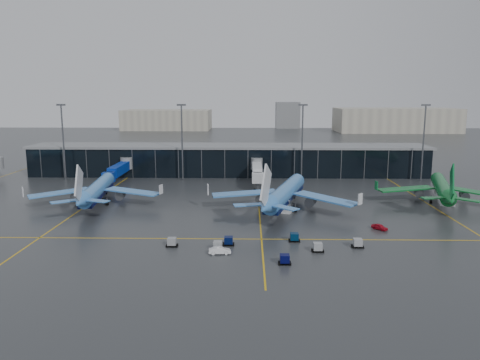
{
  "coord_description": "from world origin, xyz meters",
  "views": [
    {
      "loc": [
        7.53,
        -105.26,
        28.69
      ],
      "look_at": [
        5.0,
        18.0,
        6.0
      ],
      "focal_mm": 35.0,
      "sensor_mm": 36.0,
      "label": 1
    }
  ],
  "objects_px": {
    "airliner_klm_near": "(285,183)",
    "service_van_red": "(380,227)",
    "airliner_arkefly": "(97,181)",
    "mobile_airstair": "(287,209)",
    "airliner_aer_lingus": "(443,180)",
    "service_van_white": "(220,250)",
    "baggage_carts": "(267,245)"
  },
  "relations": [
    {
      "from": "baggage_carts",
      "to": "airliner_aer_lingus",
      "type": "bearing_deg",
      "value": 39.35
    },
    {
      "from": "airliner_aer_lingus",
      "to": "service_van_red",
      "type": "bearing_deg",
      "value": -115.49
    },
    {
      "from": "airliner_arkefly",
      "to": "mobile_airstair",
      "type": "xyz_separation_m",
      "value": [
        49.51,
        -8.27,
        -5.49
      ]
    },
    {
      "from": "airliner_arkefly",
      "to": "service_van_white",
      "type": "distance_m",
      "value": 52.54
    },
    {
      "from": "airliner_klm_near",
      "to": "service_van_white",
      "type": "relative_size",
      "value": 10.99
    },
    {
      "from": "baggage_carts",
      "to": "mobile_airstair",
      "type": "distance_m",
      "value": 28.44
    },
    {
      "from": "airliner_arkefly",
      "to": "airliner_klm_near",
      "type": "bearing_deg",
      "value": -11.98
    },
    {
      "from": "mobile_airstair",
      "to": "service_van_red",
      "type": "xyz_separation_m",
      "value": [
        18.74,
        -14.46,
        -0.15
      ]
    },
    {
      "from": "baggage_carts",
      "to": "service_van_red",
      "type": "bearing_deg",
      "value": 28.48
    },
    {
      "from": "airliner_arkefly",
      "to": "service_van_red",
      "type": "distance_m",
      "value": 72.16
    },
    {
      "from": "baggage_carts",
      "to": "service_van_red",
      "type": "height_order",
      "value": "baggage_carts"
    },
    {
      "from": "airliner_klm_near",
      "to": "airliner_arkefly",
      "type": "bearing_deg",
      "value": -169.44
    },
    {
      "from": "airliner_klm_near",
      "to": "baggage_carts",
      "type": "bearing_deg",
      "value": -84.06
    },
    {
      "from": "airliner_klm_near",
      "to": "service_van_white",
      "type": "distance_m",
      "value": 37.45
    },
    {
      "from": "airliner_arkefly",
      "to": "mobile_airstair",
      "type": "height_order",
      "value": "airliner_arkefly"
    },
    {
      "from": "airliner_aer_lingus",
      "to": "baggage_carts",
      "type": "xyz_separation_m",
      "value": [
        -48.3,
        -39.6,
        -5.43
      ]
    },
    {
      "from": "airliner_arkefly",
      "to": "baggage_carts",
      "type": "xyz_separation_m",
      "value": [
        43.62,
        -36.09,
        -5.5
      ]
    },
    {
      "from": "airliner_arkefly",
      "to": "airliner_klm_near",
      "type": "distance_m",
      "value": 49.51
    },
    {
      "from": "airliner_arkefly",
      "to": "service_van_white",
      "type": "xyz_separation_m",
      "value": [
        34.89,
        -38.88,
        -5.6
      ]
    },
    {
      "from": "airliner_aer_lingus",
      "to": "service_van_white",
      "type": "xyz_separation_m",
      "value": [
        -57.03,
        -42.39,
        -5.52
      ]
    },
    {
      "from": "airliner_klm_near",
      "to": "service_van_red",
      "type": "xyz_separation_m",
      "value": [
        18.98,
        -17.87,
        -6.2
      ]
    },
    {
      "from": "service_van_red",
      "to": "service_van_white",
      "type": "xyz_separation_m",
      "value": [
        -33.37,
        -16.16,
        0.05
      ]
    },
    {
      "from": "airliner_aer_lingus",
      "to": "baggage_carts",
      "type": "distance_m",
      "value": 62.69
    },
    {
      "from": "airliner_klm_near",
      "to": "mobile_airstair",
      "type": "height_order",
      "value": "airliner_klm_near"
    },
    {
      "from": "baggage_carts",
      "to": "mobile_airstair",
      "type": "height_order",
      "value": "mobile_airstair"
    },
    {
      "from": "airliner_klm_near",
      "to": "service_van_red",
      "type": "relative_size",
      "value": 12.21
    },
    {
      "from": "mobile_airstair",
      "to": "airliner_aer_lingus",
      "type": "bearing_deg",
      "value": 32.03
    },
    {
      "from": "airliner_klm_near",
      "to": "mobile_airstair",
      "type": "bearing_deg",
      "value": -69.73
    },
    {
      "from": "service_van_red",
      "to": "service_van_white",
      "type": "height_order",
      "value": "service_van_white"
    },
    {
      "from": "airliner_arkefly",
      "to": "mobile_airstair",
      "type": "relative_size",
      "value": 11.04
    },
    {
      "from": "mobile_airstair",
      "to": "airliner_arkefly",
      "type": "bearing_deg",
      "value": -172.97
    },
    {
      "from": "airliner_aer_lingus",
      "to": "service_van_red",
      "type": "xyz_separation_m",
      "value": [
        -23.67,
        -26.23,
        -5.57
      ]
    }
  ]
}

